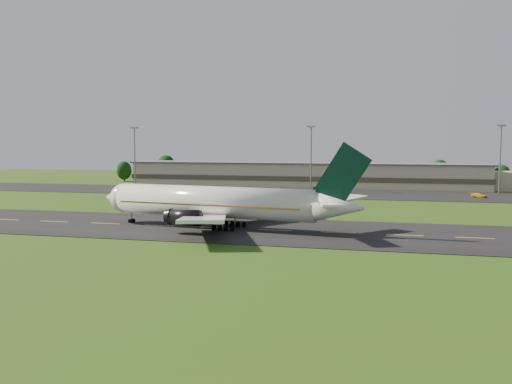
% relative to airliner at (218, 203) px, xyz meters
% --- Properties ---
extents(ground, '(360.00, 360.00, 0.00)m').
position_rel_airliner_xyz_m(ground, '(-0.54, 0.11, -4.66)').
color(ground, '#294711').
rests_on(ground, ground).
extents(taxiway, '(220.00, 30.00, 0.10)m').
position_rel_airliner_xyz_m(taxiway, '(-0.54, 0.11, -4.61)').
color(taxiway, black).
rests_on(taxiway, ground).
extents(apron, '(260.00, 30.00, 0.10)m').
position_rel_airliner_xyz_m(apron, '(-0.54, 72.11, -4.61)').
color(apron, black).
rests_on(apron, ground).
extents(airliner, '(51.16, 41.82, 15.57)m').
position_rel_airliner_xyz_m(airliner, '(0.00, 0.00, 0.00)').
color(airliner, white).
rests_on(airliner, ground).
extents(terminal, '(145.00, 16.00, 8.40)m').
position_rel_airliner_xyz_m(terminal, '(5.86, 96.30, -0.67)').
color(terminal, tan).
rests_on(terminal, ground).
extents(light_mast_west, '(2.40, 1.20, 20.35)m').
position_rel_airliner_xyz_m(light_mast_west, '(-55.54, 80.11, 8.08)').
color(light_mast_west, gray).
rests_on(light_mast_west, ground).
extents(light_mast_centre, '(2.40, 1.20, 20.35)m').
position_rel_airliner_xyz_m(light_mast_centre, '(4.46, 80.11, 8.08)').
color(light_mast_centre, gray).
rests_on(light_mast_centre, ground).
extents(light_mast_east, '(2.40, 1.20, 20.35)m').
position_rel_airliner_xyz_m(light_mast_east, '(59.46, 80.11, 8.08)').
color(light_mast_east, gray).
rests_on(light_mast_east, ground).
extents(tree_line, '(192.17, 9.88, 10.67)m').
position_rel_airliner_xyz_m(tree_line, '(35.24, 106.18, 0.36)').
color(tree_line, black).
rests_on(tree_line, ground).
extents(service_vehicle_a, '(2.02, 4.54, 1.52)m').
position_rel_airliner_xyz_m(service_vehicle_a, '(-44.54, 71.24, -3.80)').
color(service_vehicle_a, '#E0A40D').
rests_on(service_vehicle_a, apron).
extents(service_vehicle_b, '(4.60, 2.38, 1.44)m').
position_rel_airliner_xyz_m(service_vehicle_b, '(-12.32, 69.78, -3.84)').
color(service_vehicle_b, '#A0170A').
rests_on(service_vehicle_b, apron).
extents(service_vehicle_c, '(4.32, 5.10, 1.30)m').
position_rel_airliner_xyz_m(service_vehicle_c, '(6.49, 69.74, -3.91)').
color(service_vehicle_c, silver).
rests_on(service_vehicle_c, apron).
extents(service_vehicle_d, '(4.57, 3.75, 1.25)m').
position_rel_airliner_xyz_m(service_vehicle_d, '(52.83, 70.21, -3.94)').
color(service_vehicle_d, gold).
rests_on(service_vehicle_d, apron).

